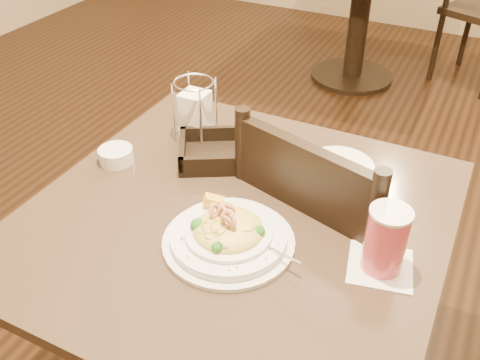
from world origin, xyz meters
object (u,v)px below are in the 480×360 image
at_px(dining_chair_near, 324,257).
at_px(bread_basket, 218,153).
at_px(napkin_caddy, 195,114).
at_px(butter_ramekin, 116,155).
at_px(drink_glass, 386,240).
at_px(main_table, 236,287).
at_px(pasta_bowl, 228,234).
at_px(side_plate, 340,166).

distance_m(dining_chair_near, bread_basket, 0.40).
relative_size(napkin_caddy, butter_ramekin, 1.95).
xyz_separation_m(drink_glass, bread_basket, (-0.47, 0.20, -0.05)).
bearing_deg(butter_ramekin, drink_glass, -5.77).
height_order(dining_chair_near, butter_ramekin, dining_chair_near).
bearing_deg(bread_basket, butter_ramekin, -150.92).
distance_m(main_table, bread_basket, 0.34).
xyz_separation_m(pasta_bowl, side_plate, (0.12, 0.37, -0.02)).
bearing_deg(napkin_caddy, butter_ramekin, -121.98).
xyz_separation_m(napkin_caddy, butter_ramekin, (-0.12, -0.19, -0.05)).
distance_m(bread_basket, butter_ramekin, 0.26).
distance_m(pasta_bowl, side_plate, 0.39).
bearing_deg(napkin_caddy, drink_glass, -24.70).
distance_m(pasta_bowl, bread_basket, 0.32).
xyz_separation_m(pasta_bowl, bread_basket, (-0.17, 0.27, -0.01)).
height_order(main_table, pasta_bowl, pasta_bowl).
distance_m(pasta_bowl, drink_glass, 0.31).
distance_m(drink_glass, napkin_caddy, 0.63).
distance_m(dining_chair_near, pasta_bowl, 0.43).
relative_size(drink_glass, bread_basket, 0.60).
distance_m(napkin_caddy, butter_ramekin, 0.23).
distance_m(bread_basket, side_plate, 0.31).
bearing_deg(pasta_bowl, main_table, 107.47).
bearing_deg(dining_chair_near, main_table, 69.74).
height_order(main_table, butter_ramekin, butter_ramekin).
bearing_deg(bread_basket, napkin_caddy, 146.57).
height_order(pasta_bowl, napkin_caddy, napkin_caddy).
bearing_deg(pasta_bowl, dining_chair_near, 67.32).
distance_m(drink_glass, butter_ramekin, 0.70).
bearing_deg(main_table, side_plate, 61.62).
bearing_deg(main_table, bread_basket, 128.62).
xyz_separation_m(main_table, napkin_caddy, (-0.24, 0.24, 0.31)).
bearing_deg(main_table, dining_chair_near, 53.49).
xyz_separation_m(dining_chair_near, drink_glass, (0.17, -0.23, 0.32)).
bearing_deg(pasta_bowl, drink_glass, 13.75).
xyz_separation_m(pasta_bowl, drink_glass, (0.30, 0.07, 0.04)).
bearing_deg(bread_basket, side_plate, 19.31).
height_order(bread_basket, butter_ramekin, bread_basket).
xyz_separation_m(dining_chair_near, napkin_caddy, (-0.40, 0.03, 0.32)).
bearing_deg(main_table, napkin_caddy, 135.01).
relative_size(pasta_bowl, drink_glass, 2.06).
bearing_deg(butter_ramekin, bread_basket, 29.08).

